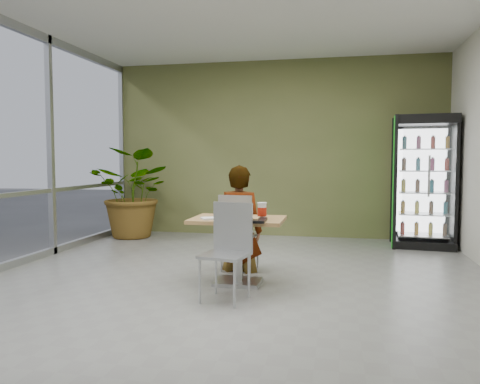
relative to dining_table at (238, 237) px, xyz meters
name	(u,v)px	position (x,y,z in m)	size (l,w,h in m)	color
ground	(232,285)	(-0.05, -0.08, -0.54)	(7.00, 7.00, 0.00)	slate
room_envelope	(232,142)	(-0.05, -0.08, 1.06)	(6.00, 7.00, 3.20)	beige
dining_table	(238,237)	(0.00, 0.00, 0.00)	(1.03, 0.72, 0.75)	#A57246
chair_far	(238,227)	(-0.12, 0.56, 0.03)	(0.47, 0.47, 0.97)	#A5A7AA
chair_near	(229,243)	(0.03, -0.56, 0.03)	(0.50, 0.51, 0.97)	#A5A7AA
seated_woman	(239,230)	(-0.11, 0.61, -0.02)	(0.60, 0.39, 1.63)	black
pizza_plate	(231,215)	(-0.11, 0.11, 0.23)	(0.30, 0.24, 0.03)	silver
soda_cup	(262,211)	(0.28, -0.04, 0.30)	(0.10, 0.10, 0.18)	silver
napkin_stack	(209,218)	(-0.28, -0.19, 0.22)	(0.16, 0.16, 0.02)	silver
cafeteria_tray	(244,220)	(0.12, -0.26, 0.23)	(0.47, 0.34, 0.03)	black
beverage_fridge	(424,182)	(2.45, 2.81, 0.51)	(1.03, 0.83, 2.10)	black
potted_plant	(135,193)	(-2.47, 2.73, 0.27)	(1.44, 1.25, 1.60)	#2C6A2A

